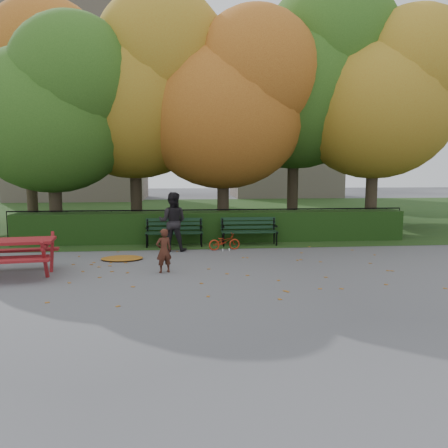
{
  "coord_description": "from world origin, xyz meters",
  "views": [
    {
      "loc": [
        -1.06,
        -10.11,
        2.45
      ],
      "look_at": [
        0.05,
        1.25,
        1.0
      ],
      "focal_mm": 35.0,
      "sensor_mm": 36.0,
      "label": 1
    }
  ],
  "objects": [
    {
      "name": "picnic_table",
      "position": [
        -5.0,
        0.08,
        0.66
      ],
      "size": [
        2.16,
        1.83,
        0.96
      ],
      "rotation": [
        0.0,
        0.0,
        0.13
      ],
      "color": "maroon",
      "rests_on": "ground"
    },
    {
      "name": "ground",
      "position": [
        0.0,
        0.0,
        0.0
      ],
      "size": [
        90.0,
        90.0,
        0.0
      ],
      "primitive_type": "plane",
      "color": "slate",
      "rests_on": "ground"
    },
    {
      "name": "tree_d",
      "position": [
        3.88,
        7.23,
        5.98
      ],
      "size": [
        7.14,
        6.8,
        9.58
      ],
      "color": "#2F2419",
      "rests_on": "ground"
    },
    {
      "name": "tree_e",
      "position": [
        6.52,
        5.77,
        5.08
      ],
      "size": [
        6.09,
        5.8,
        8.16
      ],
      "color": "#2F2419",
      "rests_on": "ground"
    },
    {
      "name": "tree_g",
      "position": [
        8.33,
        9.76,
        5.37
      ],
      "size": [
        6.3,
        6.0,
        8.55
      ],
      "color": "#2F2419",
      "rests_on": "ground"
    },
    {
      "name": "grass_strip",
      "position": [
        0.0,
        14.0,
        0.01
      ],
      "size": [
        90.0,
        90.0,
        0.0
      ],
      "primitive_type": "plane",
      "color": "#1B3B15",
      "rests_on": "ground"
    },
    {
      "name": "tree_b",
      "position": [
        -2.44,
        6.75,
        5.4
      ],
      "size": [
        6.72,
        6.4,
        8.79
      ],
      "color": "#2F2419",
      "rests_on": "ground"
    },
    {
      "name": "building_right",
      "position": [
        8.0,
        28.0,
        6.0
      ],
      "size": [
        9.0,
        6.0,
        12.0
      ],
      "primitive_type": "cube",
      "color": "tan",
      "rests_on": "ground"
    },
    {
      "name": "bench_left",
      "position": [
        -1.3,
        3.7,
        0.52
      ],
      "size": [
        1.8,
        0.57,
        0.88
      ],
      "color": "black",
      "rests_on": "ground"
    },
    {
      "name": "adult",
      "position": [
        -1.33,
        2.9,
        0.88
      ],
      "size": [
        0.96,
        0.81,
        1.76
      ],
      "primitive_type": "imported",
      "rotation": [
        0.0,
        0.0,
        2.96
      ],
      "color": "black",
      "rests_on": "ground"
    },
    {
      "name": "tree_a",
      "position": [
        -5.19,
        5.58,
        4.52
      ],
      "size": [
        5.88,
        5.6,
        7.48
      ],
      "color": "#2F2419",
      "rests_on": "ground"
    },
    {
      "name": "iron_fence",
      "position": [
        0.0,
        5.3,
        0.54
      ],
      "size": [
        14.0,
        0.04,
        1.02
      ],
      "color": "black",
      "rests_on": "ground"
    },
    {
      "name": "building_left",
      "position": [
        -9.0,
        26.0,
        7.5
      ],
      "size": [
        10.0,
        7.0,
        15.0
      ],
      "primitive_type": "cube",
      "color": "tan",
      "rests_on": "ground"
    },
    {
      "name": "tree_c",
      "position": [
        0.83,
        5.96,
        4.82
      ],
      "size": [
        6.3,
        6.0,
        8.0
      ],
      "color": "#2F2419",
      "rests_on": "ground"
    },
    {
      "name": "leaf_scatter",
      "position": [
        0.0,
        0.3,
        0.01
      ],
      "size": [
        9.0,
        5.7,
        0.01
      ],
      "primitive_type": null,
      "color": "brown",
      "rests_on": "ground"
    },
    {
      "name": "bicycle",
      "position": [
        0.22,
        2.87,
        0.25
      ],
      "size": [
        1.0,
        0.48,
        0.51
      ],
      "primitive_type": "imported",
      "rotation": [
        0.0,
        0.0,
        1.73
      ],
      "color": "#B02510",
      "rests_on": "ground"
    },
    {
      "name": "tree_f",
      "position": [
        -7.13,
        9.24,
        5.69
      ],
      "size": [
        6.93,
        6.6,
        9.19
      ],
      "color": "#2F2419",
      "rests_on": "ground"
    },
    {
      "name": "child",
      "position": [
        -1.49,
        0.11,
        0.53
      ],
      "size": [
        0.45,
        0.38,
        1.05
      ],
      "primitive_type": "imported",
      "rotation": [
        0.0,
        0.0,
        3.54
      ],
      "color": "#411F15",
      "rests_on": "ground"
    },
    {
      "name": "bench_right",
      "position": [
        1.1,
        3.7,
        0.52
      ],
      "size": [
        1.8,
        0.57,
        0.88
      ],
      "color": "black",
      "rests_on": "ground"
    },
    {
      "name": "leaf_pile",
      "position": [
        -2.69,
        1.72,
        0.04
      ],
      "size": [
        1.13,
        0.79,
        0.08
      ],
      "primitive_type": "ellipsoid",
      "rotation": [
        0.0,
        0.0,
        -0.0
      ],
      "color": "brown",
      "rests_on": "ground"
    },
    {
      "name": "hedge",
      "position": [
        0.0,
        4.5,
        0.5
      ],
      "size": [
        13.0,
        0.9,
        1.0
      ],
      "primitive_type": "cube",
      "color": "black",
      "rests_on": "ground"
    }
  ]
}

